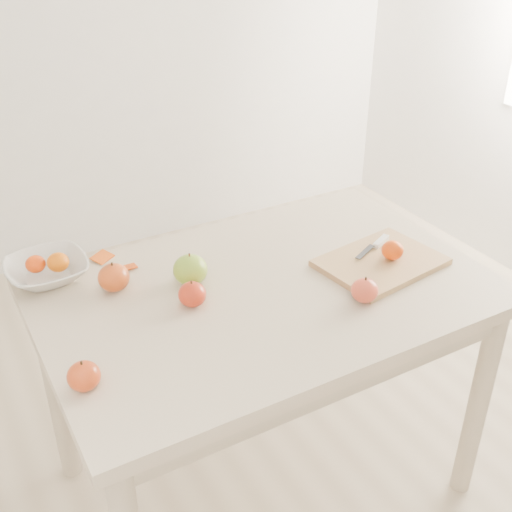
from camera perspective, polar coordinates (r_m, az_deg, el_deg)
ground at (r=2.23m, az=0.67°, el=-19.09°), size 3.50×3.50×0.00m
table at (r=1.79m, az=0.79°, el=-5.38°), size 1.20×0.80×0.75m
cutting_board at (r=1.86m, az=11.02°, el=-0.55°), size 0.36×0.29×0.02m
board_tangerine at (r=1.85m, az=12.04°, el=0.51°), size 0.06×0.06×0.05m
fruit_bowl at (r=1.84m, az=-18.08°, el=-1.23°), size 0.22×0.22×0.05m
bowl_tangerine_near at (r=1.84m, az=-19.01°, el=-0.67°), size 0.05×0.05×0.05m
bowl_tangerine_far at (r=1.82m, az=-17.19°, el=-0.53°), size 0.06×0.06×0.05m
orange_peel_a at (r=1.91m, az=-13.49°, el=-0.21°), size 0.07×0.07×0.01m
orange_peel_b at (r=1.85m, az=-11.27°, el=-1.04°), size 0.05×0.04×0.01m
paring_knife at (r=1.92m, az=10.82°, el=1.14°), size 0.16×0.08×0.01m
apple_green at (r=1.74m, az=-5.86°, el=-1.22°), size 0.09×0.09×0.08m
apple_red_a at (r=1.74m, az=-12.53°, el=-1.88°), size 0.08×0.08×0.08m
apple_red_e at (r=1.68m, az=9.63°, el=-3.04°), size 0.07×0.07×0.06m
apple_red_d at (r=1.44m, az=-15.06°, el=-10.27°), size 0.07×0.07×0.07m
apple_red_b at (r=1.65m, az=-5.69°, el=-3.41°), size 0.07×0.07×0.07m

